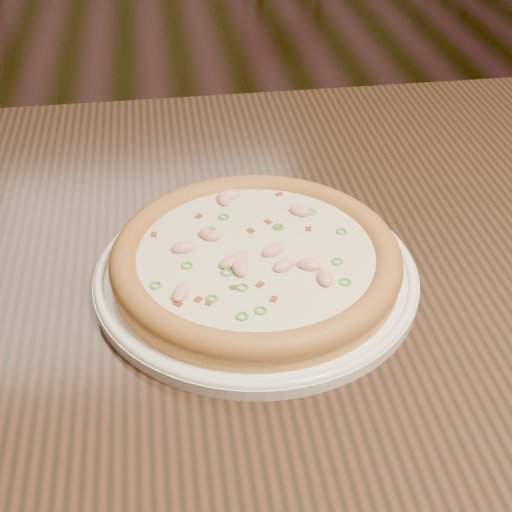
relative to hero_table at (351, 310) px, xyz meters
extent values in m
plane|color=black|center=(-0.34, 0.44, -0.65)|extent=(9.00, 9.00, 0.00)
cube|color=black|center=(0.00, 0.00, 0.08)|extent=(1.20, 0.80, 0.04)
cylinder|color=white|center=(-0.12, -0.05, 0.10)|extent=(0.32, 0.32, 0.01)
torus|color=white|center=(-0.12, -0.05, 0.11)|extent=(0.32, 0.32, 0.01)
cylinder|color=gold|center=(-0.12, -0.05, 0.12)|extent=(0.29, 0.29, 0.02)
torus|color=#B97133|center=(-0.12, -0.05, 0.13)|extent=(0.29, 0.29, 0.03)
cylinder|color=beige|center=(-0.12, -0.05, 0.13)|extent=(0.24, 0.24, 0.00)
ellipsoid|color=#F2B29E|center=(-0.14, -0.07, 0.14)|extent=(0.02, 0.03, 0.01)
ellipsoid|color=#F2B29E|center=(-0.06, 0.01, 0.14)|extent=(0.03, 0.03, 0.01)
ellipsoid|color=#F2B29E|center=(-0.19, -0.04, 0.14)|extent=(0.02, 0.02, 0.01)
ellipsoid|color=#F2B29E|center=(-0.14, -0.06, 0.14)|extent=(0.03, 0.03, 0.01)
ellipsoid|color=#F2B29E|center=(-0.10, -0.08, 0.14)|extent=(0.03, 0.02, 0.01)
ellipsoid|color=#F2B29E|center=(-0.20, -0.11, 0.14)|extent=(0.02, 0.03, 0.01)
ellipsoid|color=#F2B29E|center=(-0.16, -0.02, 0.14)|extent=(0.03, 0.03, 0.01)
ellipsoid|color=#F2B29E|center=(-0.14, 0.05, 0.14)|extent=(0.02, 0.03, 0.01)
ellipsoid|color=#F2B29E|center=(-0.06, -0.10, 0.14)|extent=(0.02, 0.02, 0.01)
ellipsoid|color=#F2B29E|center=(-0.10, -0.05, 0.14)|extent=(0.03, 0.02, 0.01)
ellipsoid|color=#F2B29E|center=(-0.07, -0.08, 0.14)|extent=(0.03, 0.02, 0.01)
ellipsoid|color=#F2B29E|center=(-0.13, 0.05, 0.14)|extent=(0.03, 0.02, 0.01)
ellipsoid|color=#F2B29E|center=(-0.14, -0.08, 0.14)|extent=(0.02, 0.03, 0.01)
ellipsoid|color=#F2B29E|center=(-0.15, -0.07, 0.14)|extent=(0.03, 0.02, 0.01)
cube|color=maroon|center=(-0.12, -0.01, 0.13)|extent=(0.01, 0.01, 0.00)
cube|color=maroon|center=(-0.10, 0.00, 0.13)|extent=(0.01, 0.01, 0.00)
cube|color=maroon|center=(-0.11, -0.12, 0.13)|extent=(0.01, 0.01, 0.00)
cube|color=maroon|center=(-0.20, -0.12, 0.13)|extent=(0.01, 0.01, 0.00)
cube|color=maroon|center=(-0.17, 0.02, 0.13)|extent=(0.01, 0.01, 0.00)
cube|color=maroon|center=(-0.06, -0.02, 0.13)|extent=(0.01, 0.01, 0.00)
cube|color=maroon|center=(-0.15, -0.10, 0.13)|extent=(0.01, 0.01, 0.00)
cube|color=maroon|center=(-0.22, -0.01, 0.13)|extent=(0.01, 0.01, 0.00)
cube|color=maroon|center=(-0.12, -0.10, 0.13)|extent=(0.01, 0.01, 0.00)
cube|color=maroon|center=(-0.17, -0.12, 0.13)|extent=(0.01, 0.01, 0.00)
cube|color=maroon|center=(-0.15, -0.07, 0.13)|extent=(0.01, 0.01, 0.00)
cube|color=maroon|center=(-0.10, -0.05, 0.13)|extent=(0.01, 0.01, 0.00)
cube|color=maroon|center=(-0.09, -0.01, 0.13)|extent=(0.01, 0.01, 0.00)
cube|color=maroon|center=(-0.08, 0.05, 0.13)|extent=(0.01, 0.01, 0.00)
cube|color=maroon|center=(-0.18, -0.11, 0.13)|extent=(0.01, 0.01, 0.00)
torus|color=green|center=(-0.22, -0.09, 0.13)|extent=(0.01, 0.01, 0.00)
torus|color=green|center=(-0.14, -0.10, 0.13)|extent=(0.02, 0.02, 0.00)
torus|color=green|center=(-0.09, -0.01, 0.13)|extent=(0.02, 0.02, 0.00)
torus|color=green|center=(-0.15, -0.08, 0.13)|extent=(0.01, 0.01, 0.00)
torus|color=green|center=(-0.13, -0.14, 0.13)|extent=(0.01, 0.01, 0.00)
torus|color=green|center=(-0.19, -0.06, 0.13)|extent=(0.01, 0.01, 0.00)
torus|color=green|center=(-0.05, 0.01, 0.13)|extent=(0.02, 0.02, 0.00)
torus|color=green|center=(-0.15, 0.02, 0.13)|extent=(0.01, 0.01, 0.00)
torus|color=green|center=(-0.06, 0.02, 0.13)|extent=(0.01, 0.01, 0.00)
torus|color=green|center=(-0.04, -0.11, 0.13)|extent=(0.02, 0.02, 0.00)
torus|color=green|center=(-0.16, -0.01, 0.13)|extent=(0.01, 0.01, 0.00)
torus|color=green|center=(-0.15, -0.14, 0.13)|extent=(0.01, 0.01, 0.00)
torus|color=green|center=(-0.14, -0.06, 0.13)|extent=(0.01, 0.01, 0.00)
torus|color=green|center=(-0.03, -0.03, 0.13)|extent=(0.02, 0.02, 0.00)
torus|color=green|center=(-0.04, -0.08, 0.13)|extent=(0.02, 0.02, 0.00)
torus|color=green|center=(-0.17, -0.12, 0.13)|extent=(0.01, 0.01, 0.00)
camera|label=1|loc=(-0.20, -0.61, 0.55)|focal=50.00mm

